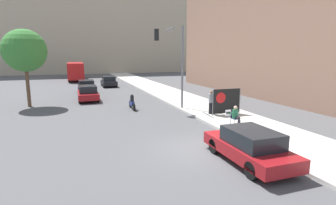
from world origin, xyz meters
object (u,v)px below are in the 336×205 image
at_px(jogger_on_sidewalk, 211,102).
at_px(city_bus_on_road, 76,70).
at_px(car_on_road_midblock, 86,87).
at_px(street_tree_near_curb, 25,51).
at_px(seated_protester, 236,116).
at_px(protest_banner, 226,101).
at_px(car_on_road_nearest, 88,93).
at_px(parked_car_curbside, 250,146).
at_px(car_on_road_distant, 109,81).
at_px(traffic_light_pole, 174,54).
at_px(motorcycle_on_road, 132,103).

height_order(jogger_on_sidewalk, city_bus_on_road, city_bus_on_road).
distance_m(jogger_on_sidewalk, car_on_road_midblock, 16.86).
bearing_deg(street_tree_near_curb, seated_protester, -43.02).
distance_m(car_on_road_midblock, street_tree_near_curb, 9.29).
relative_size(protest_banner, car_on_road_nearest, 0.50).
relative_size(seated_protester, parked_car_curbside, 0.29).
height_order(car_on_road_nearest, street_tree_near_curb, street_tree_near_curb).
relative_size(car_on_road_distant, street_tree_near_curb, 0.65).
xyz_separation_m(seated_protester, car_on_road_nearest, (-7.56, 13.07, -0.08)).
bearing_deg(seated_protester, car_on_road_distant, 120.81).
height_order(jogger_on_sidewalk, street_tree_near_curb, street_tree_near_curb).
xyz_separation_m(car_on_road_nearest, city_bus_on_road, (-0.94, 22.71, 1.03)).
bearing_deg(protest_banner, car_on_road_distant, 104.57).
bearing_deg(street_tree_near_curb, protest_banner, -32.48).
height_order(car_on_road_nearest, car_on_road_distant, car_on_road_nearest).
distance_m(seated_protester, jogger_on_sidewalk, 3.48).
distance_m(traffic_light_pole, city_bus_on_road, 30.45).
bearing_deg(street_tree_near_curb, motorcycle_on_road, -26.48).
bearing_deg(car_on_road_midblock, motorcycle_on_road, -74.53).
xyz_separation_m(traffic_light_pole, motorcycle_on_road, (-2.99, 1.33, -3.76)).
relative_size(parked_car_curbside, car_on_road_midblock, 0.96).
xyz_separation_m(parked_car_curbside, street_tree_near_curb, (-10.07, 15.84, 3.89)).
xyz_separation_m(car_on_road_midblock, street_tree_near_curb, (-4.84, -6.93, 3.85)).
bearing_deg(car_on_road_distant, jogger_on_sidewalk, -77.43).
height_order(seated_protester, street_tree_near_curb, street_tree_near_curb).
distance_m(seated_protester, car_on_road_midblock, 19.89).
bearing_deg(car_on_road_midblock, traffic_light_pole, -63.79).
relative_size(car_on_road_distant, city_bus_on_road, 0.36).
relative_size(motorcycle_on_road, street_tree_near_curb, 0.32).
distance_m(protest_banner, city_bus_on_road, 34.27).
height_order(traffic_light_pole, street_tree_near_curb, traffic_light_pole).
distance_m(seated_protester, city_bus_on_road, 36.80).
bearing_deg(street_tree_near_curb, car_on_road_nearest, 18.31).
bearing_deg(car_on_road_midblock, seated_protester, -67.92).
bearing_deg(street_tree_near_curb, parked_car_curbside, -57.56).
xyz_separation_m(car_on_road_midblock, city_bus_on_road, (-1.03, 17.35, 1.01)).
xyz_separation_m(parked_car_curbside, motorcycle_on_road, (-2.22, 11.93, -0.17)).
relative_size(traffic_light_pole, car_on_road_midblock, 1.43).
bearing_deg(protest_banner, traffic_light_pole, 128.38).
bearing_deg(car_on_road_nearest, seated_protester, -59.95).
bearing_deg(jogger_on_sidewalk, car_on_road_nearest, -20.80).
bearing_deg(car_on_road_distant, car_on_road_midblock, -119.59).
height_order(seated_protester, jogger_on_sidewalk, jogger_on_sidewalk).
bearing_deg(car_on_road_distant, city_bus_on_road, 109.58).
height_order(protest_banner, street_tree_near_curb, street_tree_near_curb).
bearing_deg(motorcycle_on_road, seated_protester, -59.47).
height_order(car_on_road_midblock, city_bus_on_road, city_bus_on_road).
distance_m(car_on_road_midblock, motorcycle_on_road, 11.25).
relative_size(seated_protester, car_on_road_nearest, 0.28).
height_order(parked_car_curbside, car_on_road_nearest, car_on_road_nearest).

